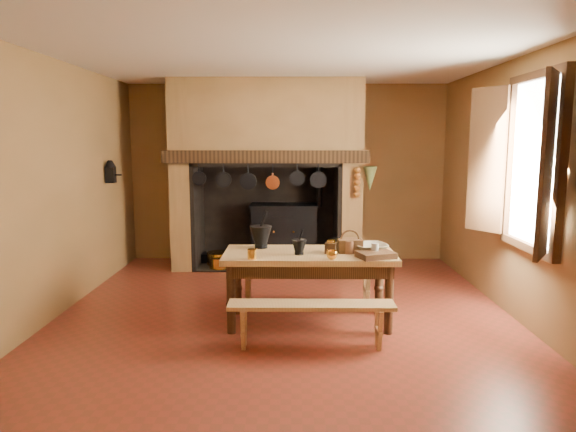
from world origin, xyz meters
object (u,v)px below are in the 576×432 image
at_px(coffee_grinder, 331,247).
at_px(wicker_basket, 350,245).
at_px(work_table, 309,264).
at_px(mixing_bowl, 370,248).
at_px(bench_front, 311,314).
at_px(iron_range, 285,233).

relative_size(coffee_grinder, wicker_basket, 0.68).
xyz_separation_m(work_table, mixing_bowl, (0.64, 0.03, 0.16)).
bearing_deg(coffee_grinder, bench_front, -94.85).
xyz_separation_m(iron_range, wicker_basket, (0.72, -2.70, 0.36)).
xyz_separation_m(work_table, wicker_basket, (0.42, 0.01, 0.20)).
bearing_deg(work_table, iron_range, 96.35).
xyz_separation_m(work_table, bench_front, (0.00, -0.66, -0.32)).
distance_m(bench_front, mixing_bowl, 1.06).
relative_size(work_table, coffee_grinder, 10.16).
bearing_deg(mixing_bowl, bench_front, -132.72).
relative_size(bench_front, coffee_grinder, 8.84).
height_order(work_table, wicker_basket, wicker_basket).
xyz_separation_m(mixing_bowl, wicker_basket, (-0.22, -0.02, 0.03)).
height_order(coffee_grinder, mixing_bowl, coffee_grinder).
relative_size(iron_range, bench_front, 1.04).
height_order(work_table, coffee_grinder, coffee_grinder).
xyz_separation_m(iron_range, work_table, (0.30, -2.71, 0.16)).
bearing_deg(iron_range, mixing_bowl, -70.69).
relative_size(iron_range, mixing_bowl, 4.56).
distance_m(iron_range, wicker_basket, 2.82).
distance_m(work_table, wicker_basket, 0.47).
distance_m(bench_front, coffee_grinder, 0.83).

